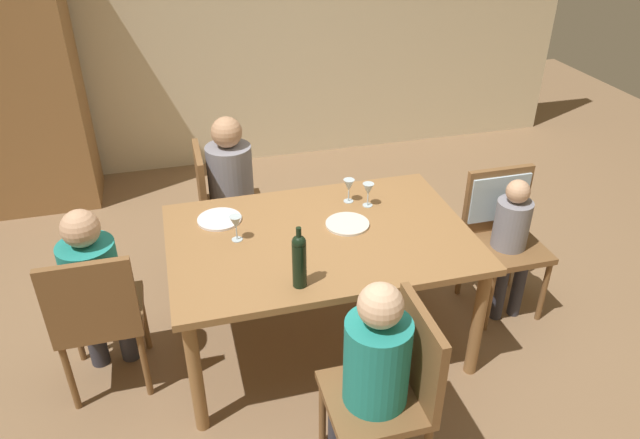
{
  "coord_description": "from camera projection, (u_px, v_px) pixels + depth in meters",
  "views": [
    {
      "loc": [
        -0.72,
        -2.69,
        2.53
      ],
      "look_at": [
        0.0,
        0.0,
        0.86
      ],
      "focal_mm": 33.3,
      "sensor_mm": 36.0,
      "label": 1
    }
  ],
  "objects": [
    {
      "name": "rear_room_partition",
      "position": [
        240.0,
        18.0,
        5.28
      ],
      "size": [
        6.4,
        0.12,
        2.7
      ],
      "primitive_type": "cube",
      "color": "beige",
      "rests_on": "ground_plane"
    },
    {
      "name": "chair_left_end",
      "position": [
        98.0,
        313.0,
        3.07
      ],
      "size": [
        0.44,
        0.44,
        0.92
      ],
      "color": "brown",
      "rests_on": "ground_plane"
    },
    {
      "name": "person_man_guest",
      "position": [
        235.0,
        183.0,
        4.06
      ],
      "size": [
        0.35,
        0.31,
        1.13
      ],
      "rotation": [
        0.0,
        0.0,
        -1.57
      ],
      "color": "#33333D",
      "rests_on": "ground_plane"
    },
    {
      "name": "dining_table",
      "position": [
        320.0,
        247.0,
        3.34
      ],
      "size": [
        1.68,
        1.13,
        0.76
      ],
      "color": "olive",
      "rests_on": "ground_plane"
    },
    {
      "name": "wine_glass_near_right",
      "position": [
        236.0,
        223.0,
        3.2
      ],
      "size": [
        0.07,
        0.07,
        0.15
      ],
      "color": "silver",
      "rests_on": "dining_table"
    },
    {
      "name": "wine_glass_near_left",
      "position": [
        349.0,
        186.0,
        3.57
      ],
      "size": [
        0.07,
        0.07,
        0.15
      ],
      "color": "silver",
      "rests_on": "dining_table"
    },
    {
      "name": "armoire_cabinet",
      "position": [
        2.0,
        78.0,
        4.61
      ],
      "size": [
        1.18,
        0.62,
        2.18
      ],
      "color": "olive",
      "rests_on": "ground_plane"
    },
    {
      "name": "person_man_bearded",
      "position": [
        371.0,
        372.0,
        2.57
      ],
      "size": [
        0.33,
        0.29,
        1.1
      ],
      "rotation": [
        0.0,
        0.0,
        1.57
      ],
      "color": "#33333D",
      "rests_on": "ground_plane"
    },
    {
      "name": "chair_right_end",
      "position": [
        500.0,
        220.0,
        3.76
      ],
      "size": [
        0.44,
        0.46,
        0.92
      ],
      "rotation": [
        0.0,
        0.0,
        3.14
      ],
      "color": "brown",
      "rests_on": "ground_plane"
    },
    {
      "name": "person_child_small",
      "position": [
        512.0,
        236.0,
        3.65
      ],
      "size": [
        0.22,
        0.25,
        0.94
      ],
      "rotation": [
        0.0,
        0.0,
        3.14
      ],
      "color": "#33333D",
      "rests_on": "ground_plane"
    },
    {
      "name": "ground_plane",
      "position": [
        320.0,
        338.0,
        3.69
      ],
      "size": [
        10.0,
        10.0,
        0.0
      ],
      "primitive_type": "plane",
      "color": "#846647"
    },
    {
      "name": "dinner_plate_host",
      "position": [
        347.0,
        224.0,
        3.39
      ],
      "size": [
        0.25,
        0.25,
        0.01
      ],
      "primitive_type": "cylinder",
      "color": "silver",
      "rests_on": "dining_table"
    },
    {
      "name": "wine_bottle_tall_green",
      "position": [
        299.0,
        259.0,
        2.83
      ],
      "size": [
        0.07,
        0.07,
        0.33
      ],
      "color": "black",
      "rests_on": "dining_table"
    },
    {
      "name": "person_woman_host",
      "position": [
        95.0,
        284.0,
        3.11
      ],
      "size": [
        0.29,
        0.33,
        1.09
      ],
      "color": "#33333D",
      "rests_on": "ground_plane"
    },
    {
      "name": "dinner_plate_guest_left",
      "position": [
        219.0,
        219.0,
        3.43
      ],
      "size": [
        0.26,
        0.26,
        0.01
      ],
      "primitive_type": "cylinder",
      "color": "white",
      "rests_on": "dining_table"
    },
    {
      "name": "chair_far_left",
      "position": [
        220.0,
        201.0,
        4.09
      ],
      "size": [
        0.44,
        0.44,
        0.92
      ],
      "rotation": [
        0.0,
        0.0,
        -1.57
      ],
      "color": "brown",
      "rests_on": "ground_plane"
    },
    {
      "name": "wine_glass_centre",
      "position": [
        368.0,
        190.0,
        3.53
      ],
      "size": [
        0.07,
        0.07,
        0.15
      ],
      "color": "silver",
      "rests_on": "dining_table"
    },
    {
      "name": "chair_near",
      "position": [
        393.0,
        384.0,
        2.65
      ],
      "size": [
        0.44,
        0.44,
        0.92
      ],
      "rotation": [
        0.0,
        0.0,
        1.57
      ],
      "color": "brown",
      "rests_on": "ground_plane"
    }
  ]
}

